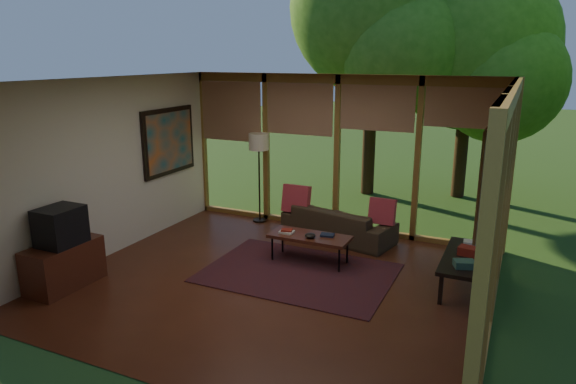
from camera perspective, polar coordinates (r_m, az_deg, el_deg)
The scene contains 25 objects.
floor at distance 7.12m, azimuth -1.67°, elevation -9.97°, with size 5.50×5.50×0.00m, color #582817.
ceiling at distance 6.46m, azimuth -1.86°, elevation 12.30°, with size 5.50×5.50×0.00m, color silver.
wall_left at distance 8.24m, azimuth -19.14°, elevation 2.57°, with size 0.04×5.00×2.70m, color beige.
wall_front at distance 4.67m, azimuth -15.70°, elevation -6.30°, with size 5.50×0.04×2.70m, color beige.
window_wall_back at distance 8.92m, azimuth 5.47°, elevation 4.22°, with size 5.50×0.12×2.70m, color olive.
window_wall_right at distance 6.00m, azimuth 22.46°, elevation -2.16°, with size 0.12×5.00×2.70m, color olive.
tree_nw at distance 11.42m, azimuth 9.68°, elevation 19.45°, with size 3.57×3.57×5.73m.
tree_ne at distance 11.61m, azimuth 19.63°, elevation 15.09°, with size 3.46×3.46×4.94m.
rug at distance 7.39m, azimuth 1.16°, elevation -8.95°, with size 2.61×1.85×0.01m, color maroon.
sofa at distance 8.65m, azimuth 5.61°, elevation -3.48°, with size 1.88×0.74×0.55m, color #3C2D1E.
pillow_left at distance 8.77m, azimuth 0.93°, elevation -0.83°, with size 0.47×0.16×0.47m, color maroon.
pillow_right at distance 8.31m, azimuth 10.43°, elevation -2.18°, with size 0.41×0.14×0.41m, color maroon.
ct_book_lower at distance 7.70m, azimuth -0.14°, elevation -4.46°, with size 0.21×0.16×0.03m, color beige.
ct_book_upper at distance 7.69m, azimuth -0.14°, elevation -4.26°, with size 0.16×0.12×0.03m, color maroon.
ct_book_side at distance 7.59m, azimuth 4.40°, elevation -4.79°, with size 0.20×0.15×0.03m, color black.
ct_bowl at distance 7.50m, azimuth 2.48°, elevation -4.85°, with size 0.16×0.16×0.07m, color black.
media_cabinet at distance 7.50m, azimuth -23.63°, elevation -7.45°, with size 0.50×1.00×0.60m, color #532416.
television at distance 7.31m, azimuth -23.97°, elevation -3.48°, with size 0.45×0.55×0.50m, color black.
console_book_a at distance 6.77m, azimuth 19.00°, elevation -7.57°, with size 0.25×0.18×0.09m, color #2D5040.
console_book_b at distance 7.18m, azimuth 19.41°, elevation -6.21°, with size 0.24×0.18×0.11m, color maroon.
console_book_c at distance 7.57m, azimuth 19.72°, elevation -5.37°, with size 0.22×0.16×0.06m, color beige.
floor_lamp at distance 9.29m, azimuth -3.26°, elevation 5.04°, with size 0.36×0.36×1.65m.
coffee_table at distance 7.63m, azimuth 2.41°, elevation -5.06°, with size 1.20×0.50×0.43m.
side_console at distance 7.17m, azimuth 19.30°, elevation -7.09°, with size 0.60×1.40×0.46m.
wall_painting at distance 9.22m, azimuth -13.08°, elevation 5.52°, with size 0.06×1.35×1.15m.
Camera 1 is at (2.90, -5.77, 3.00)m, focal length 32.00 mm.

